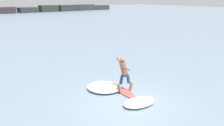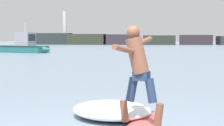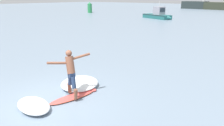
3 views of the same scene
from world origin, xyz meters
name	(u,v)px [view 2 (image 2 of 3)]	position (x,y,z in m)	size (l,w,h in m)	color
rock_jetty_breakwater	(207,39)	(10.90, 62.00, 0.94)	(65.57, 5.09, 6.09)	#262F2F
surfboard	(141,126)	(0.52, 0.76, 0.04)	(0.77, 2.01, 0.22)	#D74F49
surfer	(138,66)	(0.46, 0.75, 1.08)	(0.85, 1.52, 1.69)	brown
fishing_boat_near_jetty	(23,46)	(-11.28, 28.99, 0.60)	(6.09, 3.37, 2.82)	#226363
wave_foam_at_tail	(112,110)	(-0.09, 1.62, 0.14)	(2.18, 2.25, 0.28)	white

